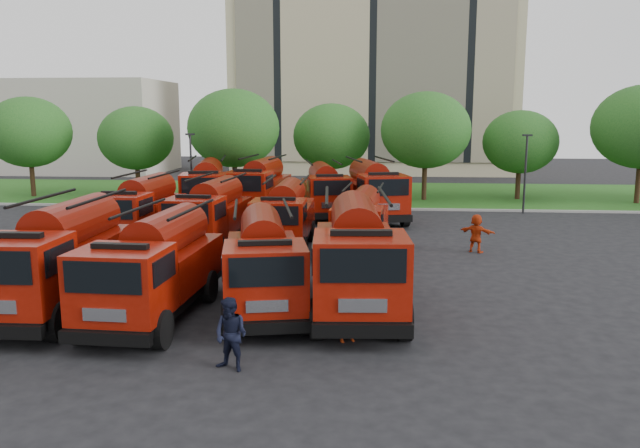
# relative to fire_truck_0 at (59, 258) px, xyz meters

# --- Properties ---
(ground) EXTENTS (140.00, 140.00, 0.00)m
(ground) POSITION_rel_fire_truck_0_xyz_m (7.89, 4.97, -1.76)
(ground) COLOR black
(ground) RESTS_ON ground
(lawn) EXTENTS (70.00, 16.00, 0.12)m
(lawn) POSITION_rel_fire_truck_0_xyz_m (7.89, 30.97, -1.70)
(lawn) COLOR #254A13
(lawn) RESTS_ON ground
(curb) EXTENTS (70.00, 0.30, 0.14)m
(curb) POSITION_rel_fire_truck_0_xyz_m (7.89, 22.87, -1.69)
(curb) COLOR gray
(curb) RESTS_ON ground
(apartment_building) EXTENTS (30.00, 14.18, 25.00)m
(apartment_building) POSITION_rel_fire_truck_0_xyz_m (9.89, 52.91, 10.74)
(apartment_building) COLOR #BAB18A
(apartment_building) RESTS_ON ground
(side_building) EXTENTS (18.00, 12.00, 10.00)m
(side_building) POSITION_rel_fire_truck_0_xyz_m (-22.11, 48.97, 3.24)
(side_building) COLOR #ACA699
(side_building) RESTS_ON ground
(tree_0) EXTENTS (6.30, 6.30, 7.70)m
(tree_0) POSITION_rel_fire_truck_0_xyz_m (-16.11, 26.97, 3.26)
(tree_0) COLOR #382314
(tree_0) RESTS_ON ground
(tree_1) EXTENTS (5.71, 5.71, 6.98)m
(tree_1) POSITION_rel_fire_truck_0_xyz_m (-8.11, 27.97, 2.79)
(tree_1) COLOR #382314
(tree_1) RESTS_ON ground
(tree_2) EXTENTS (6.72, 6.72, 8.22)m
(tree_2) POSITION_rel_fire_truck_0_xyz_m (-0.11, 26.47, 3.60)
(tree_2) COLOR #382314
(tree_2) RESTS_ON ground
(tree_3) EXTENTS (5.88, 5.88, 7.19)m
(tree_3) POSITION_rel_fire_truck_0_xyz_m (6.89, 28.97, 2.92)
(tree_3) COLOR #382314
(tree_3) RESTS_ON ground
(tree_4) EXTENTS (6.55, 6.55, 8.01)m
(tree_4) POSITION_rel_fire_truck_0_xyz_m (13.89, 27.47, 3.46)
(tree_4) COLOR #382314
(tree_4) RESTS_ON ground
(tree_5) EXTENTS (5.46, 5.46, 6.68)m
(tree_5) POSITION_rel_fire_truck_0_xyz_m (20.89, 28.47, 2.59)
(tree_5) COLOR #382314
(tree_5) RESTS_ON ground
(lamp_post_0) EXTENTS (0.60, 0.25, 5.11)m
(lamp_post_0) POSITION_rel_fire_truck_0_xyz_m (-2.11, 22.17, 1.14)
(lamp_post_0) COLOR black
(lamp_post_0) RESTS_ON ground
(lamp_post_1) EXTENTS (0.60, 0.25, 5.11)m
(lamp_post_1) POSITION_rel_fire_truck_0_xyz_m (19.89, 22.17, 1.14)
(lamp_post_1) COLOR black
(lamp_post_1) RESTS_ON ground
(fire_truck_0) EXTENTS (3.00, 7.75, 3.49)m
(fire_truck_0) POSITION_rel_fire_truck_0_xyz_m (0.00, 0.00, 0.00)
(fire_truck_0) COLOR black
(fire_truck_0) RESTS_ON ground
(fire_truck_1) EXTENTS (2.85, 7.24, 3.25)m
(fire_truck_1) POSITION_rel_fire_truck_0_xyz_m (3.36, -0.40, -0.12)
(fire_truck_1) COLOR black
(fire_truck_1) RESTS_ON ground
(fire_truck_2) EXTENTS (3.74, 7.28, 3.16)m
(fire_truck_2) POSITION_rel_fire_truck_0_xyz_m (6.61, 0.65, -0.17)
(fire_truck_2) COLOR black
(fire_truck_2) RESTS_ON ground
(fire_truck_3) EXTENTS (3.31, 7.99, 3.56)m
(fire_truck_3) POSITION_rel_fire_truck_0_xyz_m (9.64, 0.95, 0.03)
(fire_truck_3) COLOR black
(fire_truck_3) RESTS_ON ground
(fire_truck_4) EXTENTS (2.76, 7.26, 3.29)m
(fire_truck_4) POSITION_rel_fire_truck_0_xyz_m (-1.35, 10.76, -0.10)
(fire_truck_4) COLOR black
(fire_truck_4) RESTS_ON ground
(fire_truck_5) EXTENTS (2.93, 7.21, 3.22)m
(fire_truck_5) POSITION_rel_fire_truck_0_xyz_m (2.36, 10.16, -0.14)
(fire_truck_5) COLOR black
(fire_truck_5) RESTS_ON ground
(fire_truck_6) EXTENTS (2.64, 6.93, 3.13)m
(fire_truck_6) POSITION_rel_fire_truck_0_xyz_m (5.94, 10.25, -0.18)
(fire_truck_6) COLOR black
(fire_truck_6) RESTS_ON ground
(fire_truck_7) EXTENTS (2.70, 6.48, 2.88)m
(fire_truck_7) POSITION_rel_fire_truck_0_xyz_m (9.61, 9.60, -0.31)
(fire_truck_7) COLOR black
(fire_truck_7) RESTS_ON ground
(fire_truck_8) EXTENTS (4.06, 8.10, 3.52)m
(fire_truck_8) POSITION_rel_fire_truck_0_xyz_m (-0.17, 18.96, 0.01)
(fire_truck_8) COLOR black
(fire_truck_8) RESTS_ON ground
(fire_truck_9) EXTENTS (3.32, 7.92, 3.52)m
(fire_truck_9) POSITION_rel_fire_truck_0_xyz_m (2.82, 20.46, 0.01)
(fire_truck_9) COLOR black
(fire_truck_9) RESTS_ON ground
(fire_truck_10) EXTENTS (3.79, 7.51, 3.27)m
(fire_truck_10) POSITION_rel_fire_truck_0_xyz_m (7.12, 19.83, -0.12)
(fire_truck_10) COLOR black
(fire_truck_10) RESTS_ON ground
(fire_truck_11) EXTENTS (4.37, 8.13, 3.52)m
(fire_truck_11) POSITION_rel_fire_truck_0_xyz_m (10.12, 19.05, 0.01)
(fire_truck_11) COLOR black
(fire_truck_11) RESTS_ON ground
(firefighter_0) EXTENTS (0.75, 0.67, 1.70)m
(firefighter_0) POSITION_rel_fire_truck_0_xyz_m (9.49, -2.02, -1.76)
(firefighter_0) COLOR #B8310E
(firefighter_0) RESTS_ON ground
(firefighter_1) EXTENTS (1.04, 0.81, 1.88)m
(firefighter_1) POSITION_rel_fire_truck_0_xyz_m (6.66, -4.31, -1.76)
(firefighter_1) COLOR black
(firefighter_1) RESTS_ON ground
(firefighter_2) EXTENTS (0.77, 1.09, 1.69)m
(firefighter_2) POSITION_rel_fire_truck_0_xyz_m (9.24, -0.69, -1.76)
(firefighter_2) COLOR black
(firefighter_2) RESTS_ON ground
(firefighter_3) EXTENTS (1.14, 1.12, 1.63)m
(firefighter_3) POSITION_rel_fire_truck_0_xyz_m (10.90, 2.69, -1.76)
(firefighter_3) COLOR black
(firefighter_3) RESTS_ON ground
(firefighter_4) EXTENTS (0.98, 0.83, 1.69)m
(firefighter_4) POSITION_rel_fire_truck_0_xyz_m (-1.08, 4.80, -1.76)
(firefighter_4) COLOR #B8310E
(firefighter_4) RESTS_ON ground
(firefighter_5) EXTENTS (1.81, 1.47, 1.81)m
(firefighter_5) POSITION_rel_fire_truck_0_xyz_m (14.96, 10.11, -1.76)
(firefighter_5) COLOR #B8310E
(firefighter_5) RESTS_ON ground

